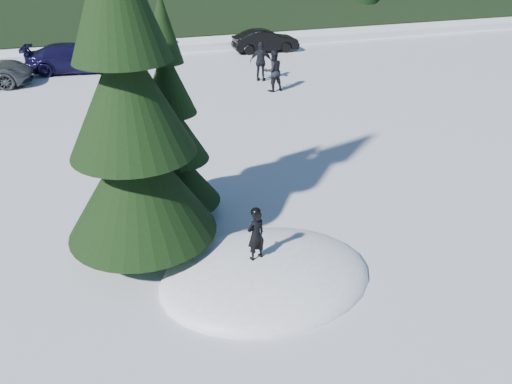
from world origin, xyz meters
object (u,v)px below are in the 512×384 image
object	(u,v)px
adult_0	(273,71)
car_4	(147,43)
car_3	(75,58)
adult_1	(261,62)
car_5	(265,41)
child_skier	(256,235)
spruce_short	(171,137)
spruce_tall	(130,110)

from	to	relation	value
adult_0	car_4	size ratio (longest dim) A/B	0.47
car_3	adult_1	bearing A→B (deg)	-112.16
adult_0	adult_1	size ratio (longest dim) A/B	0.99
car_4	car_5	world-z (taller)	car_4
car_3	child_skier	bearing A→B (deg)	-163.62
child_skier	adult_1	world-z (taller)	adult_1
adult_1	car_4	world-z (taller)	adult_1
car_4	spruce_short	bearing A→B (deg)	153.55
spruce_short	adult_1	distance (m)	13.12
adult_0	car_4	distance (m)	10.41
car_5	spruce_short	bearing A→B (deg)	156.20
spruce_short	adult_0	bearing A→B (deg)	56.37
adult_1	car_5	world-z (taller)	adult_1
car_3	spruce_short	bearing A→B (deg)	-165.51
car_3	car_4	size ratio (longest dim) A/B	1.28
spruce_tall	child_skier	world-z (taller)	spruce_tall
adult_0	car_3	size ratio (longest dim) A/B	0.37
car_3	car_5	bearing A→B (deg)	-75.26
car_5	adult_0	bearing A→B (deg)	165.10
spruce_tall	car_3	size ratio (longest dim) A/B	1.76
car_4	spruce_tall	bearing A→B (deg)	151.25
car_3	adult_0	bearing A→B (deg)	-120.92
spruce_tall	adult_1	xyz separation A→B (m)	(7.45, 12.76, -2.40)
child_skier	car_4	bearing A→B (deg)	-108.94
child_skier	adult_0	distance (m)	13.77
car_5	child_skier	bearing A→B (deg)	162.23
child_skier	spruce_tall	bearing A→B (deg)	-56.45
adult_1	adult_0	bearing A→B (deg)	117.26
spruce_short	car_3	world-z (taller)	spruce_short
adult_1	spruce_tall	bearing A→B (deg)	89.89
child_skier	adult_0	xyz separation A→B (m)	(5.35, 12.68, -0.13)
spruce_short	adult_1	bearing A→B (deg)	60.42
child_skier	car_4	world-z (taller)	child_skier
spruce_tall	spruce_short	xyz separation A→B (m)	(1.00, 1.40, -1.22)
spruce_tall	adult_0	size ratio (longest dim) A/B	4.74
spruce_short	car_3	xyz separation A→B (m)	(-1.86, 16.18, -1.39)
spruce_tall	child_skier	distance (m)	3.49
spruce_short	car_5	bearing A→B (deg)	62.82
spruce_short	child_skier	size ratio (longest dim) A/B	4.85
child_skier	adult_0	world-z (taller)	adult_0
car_4	car_5	size ratio (longest dim) A/B	0.98
car_5	adult_1	bearing A→B (deg)	160.94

